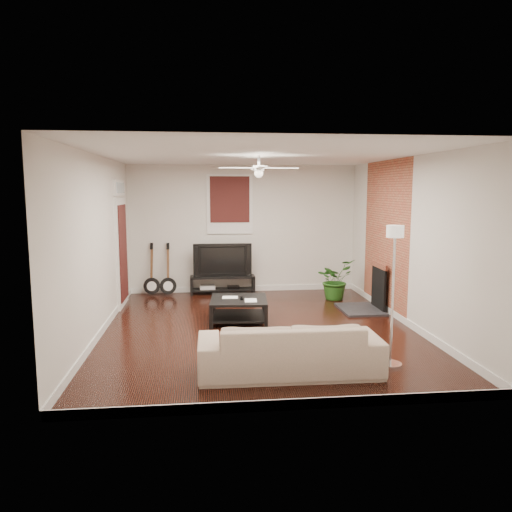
% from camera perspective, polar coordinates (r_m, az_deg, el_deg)
% --- Properties ---
extents(room, '(5.01, 6.01, 2.81)m').
position_cam_1_polar(room, '(7.79, 0.32, 1.42)').
color(room, black).
rests_on(room, ground).
extents(brick_accent, '(0.02, 2.20, 2.80)m').
position_cam_1_polar(brick_accent, '(9.36, 14.92, 2.23)').
color(brick_accent, '#AA4D36').
rests_on(brick_accent, floor).
extents(fireplace, '(0.80, 1.10, 0.92)m').
position_cam_1_polar(fireplace, '(9.40, 13.08, -3.48)').
color(fireplace, black).
rests_on(fireplace, floor).
extents(window_back, '(1.00, 0.06, 1.30)m').
position_cam_1_polar(window_back, '(10.69, -3.09, 6.10)').
color(window_back, black).
rests_on(window_back, wall_back).
extents(door_left, '(0.08, 1.00, 2.50)m').
position_cam_1_polar(door_left, '(9.78, -15.46, 1.56)').
color(door_left, white).
rests_on(door_left, wall_left).
extents(tv_stand, '(1.40, 0.37, 0.39)m').
position_cam_1_polar(tv_stand, '(10.69, -3.94, -3.38)').
color(tv_stand, black).
rests_on(tv_stand, floor).
extents(tv, '(1.26, 0.16, 0.72)m').
position_cam_1_polar(tv, '(10.61, -3.97, -0.40)').
color(tv, black).
rests_on(tv, tv_stand).
extents(coffee_table, '(1.03, 1.03, 0.40)m').
position_cam_1_polar(coffee_table, '(8.45, -2.03, -6.35)').
color(coffee_table, black).
rests_on(coffee_table, floor).
extents(sofa, '(2.26, 0.91, 0.66)m').
position_cam_1_polar(sofa, '(6.14, 3.91, -10.61)').
color(sofa, tan).
rests_on(sofa, floor).
extents(floor_lamp, '(0.31, 0.31, 1.83)m').
position_cam_1_polar(floor_lamp, '(6.45, 15.74, -4.58)').
color(floor_lamp, silver).
rests_on(floor_lamp, floor).
extents(potted_plant, '(0.99, 0.97, 0.84)m').
position_cam_1_polar(potted_plant, '(10.21, 9.24, -2.72)').
color(potted_plant, '#235919').
rests_on(potted_plant, floor).
extents(guitar_left, '(0.38, 0.29, 1.14)m').
position_cam_1_polar(guitar_left, '(10.64, -12.18, -1.53)').
color(guitar_left, black).
rests_on(guitar_left, floor).
extents(guitar_right, '(0.36, 0.25, 1.14)m').
position_cam_1_polar(guitar_right, '(10.58, -10.31, -1.53)').
color(guitar_right, black).
rests_on(guitar_right, floor).
extents(ceiling_fan, '(1.24, 1.24, 0.32)m').
position_cam_1_polar(ceiling_fan, '(7.75, 0.32, 10.27)').
color(ceiling_fan, white).
rests_on(ceiling_fan, ceiling).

